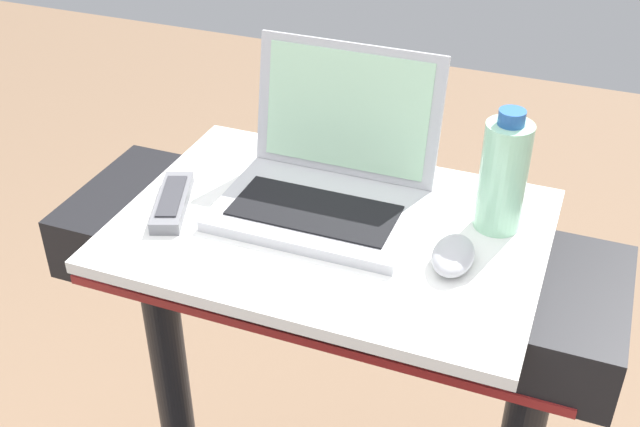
{
  "coord_description": "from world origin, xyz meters",
  "views": [
    {
      "loc": [
        0.35,
        -0.25,
        1.8
      ],
      "look_at": [
        0.0,
        0.65,
        1.16
      ],
      "focal_mm": 44.26,
      "sensor_mm": 36.0,
      "label": 1
    }
  ],
  "objects_px": {
    "water_bottle": "(503,175)",
    "tv_remote": "(172,201)",
    "computer_mouse": "(453,255)",
    "laptop": "(328,177)"
  },
  "relations": [
    {
      "from": "computer_mouse",
      "to": "water_bottle",
      "type": "xyz_separation_m",
      "value": [
        0.04,
        0.12,
        0.07
      ]
    },
    {
      "from": "laptop",
      "to": "tv_remote",
      "type": "distance_m",
      "value": 0.25
    },
    {
      "from": "computer_mouse",
      "to": "tv_remote",
      "type": "xyz_separation_m",
      "value": [
        -0.45,
        -0.01,
        -0.01
      ]
    },
    {
      "from": "computer_mouse",
      "to": "tv_remote",
      "type": "bearing_deg",
      "value": 179.33
    },
    {
      "from": "water_bottle",
      "to": "tv_remote",
      "type": "height_order",
      "value": "water_bottle"
    },
    {
      "from": "laptop",
      "to": "computer_mouse",
      "type": "distance_m",
      "value": 0.25
    },
    {
      "from": "computer_mouse",
      "to": "water_bottle",
      "type": "relative_size",
      "value": 0.51
    },
    {
      "from": "water_bottle",
      "to": "laptop",
      "type": "bearing_deg",
      "value": -173.14
    },
    {
      "from": "computer_mouse",
      "to": "water_bottle",
      "type": "distance_m",
      "value": 0.15
    },
    {
      "from": "laptop",
      "to": "water_bottle",
      "type": "relative_size",
      "value": 1.59
    }
  ]
}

